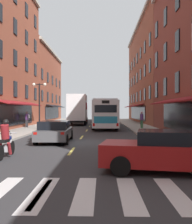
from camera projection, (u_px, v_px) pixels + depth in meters
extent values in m
cube|color=#333335|center=(78.00, 143.00, 16.44)|extent=(34.80, 80.00, 0.10)
cube|color=#DBCC4C|center=(41.00, 193.00, 6.44)|extent=(0.14, 2.40, 0.01)
cube|color=#DBCC4C|center=(72.00, 151.00, 12.94)|extent=(0.14, 2.40, 0.01)
cube|color=#DBCC4C|center=(82.00, 137.00, 19.44)|extent=(0.14, 2.40, 0.01)
cube|color=#DBCC4C|center=(87.00, 130.00, 25.94)|extent=(0.14, 2.40, 0.01)
cube|color=#DBCC4C|center=(90.00, 126.00, 32.43)|extent=(0.14, 2.40, 0.01)
cube|color=#DBCC4C|center=(92.00, 124.00, 38.93)|extent=(0.14, 2.40, 0.01)
cube|color=#DBCC4C|center=(93.00, 122.00, 45.43)|extent=(0.14, 2.40, 0.01)
cube|color=#DBCC4C|center=(94.00, 120.00, 51.93)|extent=(0.14, 2.40, 0.01)
cube|color=silver|center=(41.00, 193.00, 6.44)|extent=(0.50, 2.80, 0.01)
cube|color=silver|center=(85.00, 193.00, 6.42)|extent=(0.50, 2.80, 0.01)
cube|color=silver|center=(130.00, 193.00, 6.39)|extent=(0.50, 2.80, 0.01)
cube|color=silver|center=(174.00, 194.00, 6.37)|extent=(0.50, 2.80, 0.01)
cube|color=#A39E93|center=(171.00, 141.00, 16.31)|extent=(3.00, 80.00, 0.14)
cube|color=black|center=(15.00, 115.00, 26.59)|extent=(0.10, 12.00, 2.10)
cube|color=maroon|center=(22.00, 103.00, 26.56)|extent=(1.38, 11.20, 0.44)
cube|color=black|center=(0.00, 85.00, 22.57)|extent=(0.10, 1.00, 1.60)
cube|color=black|center=(15.00, 89.00, 26.57)|extent=(0.10, 1.00, 1.60)
cube|color=black|center=(27.00, 92.00, 30.57)|extent=(0.10, 1.00, 1.60)
cube|color=black|center=(35.00, 94.00, 34.57)|extent=(0.10, 1.00, 1.60)
cube|color=black|center=(0.00, 49.00, 22.54)|extent=(0.10, 1.00, 1.60)
cube|color=black|center=(15.00, 58.00, 26.54)|extent=(0.10, 1.00, 1.60)
cube|color=black|center=(27.00, 65.00, 30.54)|extent=(0.10, 1.00, 1.60)
cube|color=black|center=(35.00, 70.00, 34.54)|extent=(0.10, 1.00, 1.60)
cube|color=black|center=(0.00, 12.00, 22.52)|extent=(0.10, 1.00, 1.60)
cube|color=black|center=(15.00, 27.00, 26.51)|extent=(0.10, 1.00, 1.60)
cube|color=black|center=(27.00, 37.00, 30.51)|extent=(0.10, 1.00, 1.60)
cube|color=black|center=(35.00, 46.00, 34.51)|extent=(0.10, 1.00, 1.60)
cube|color=black|center=(27.00, 10.00, 30.49)|extent=(0.10, 1.00, 1.60)
cube|color=black|center=(35.00, 22.00, 34.49)|extent=(0.10, 1.00, 1.60)
cube|color=brown|center=(30.00, 86.00, 46.64)|extent=(8.00, 19.90, 12.71)
cube|color=#B2AD9E|center=(53.00, 53.00, 46.49)|extent=(0.44, 19.40, 0.40)
cube|color=black|center=(53.00, 113.00, 46.58)|extent=(0.10, 12.00, 2.10)
cube|color=black|center=(56.00, 106.00, 46.56)|extent=(1.38, 11.20, 0.44)
cube|color=black|center=(42.00, 96.00, 38.56)|extent=(0.10, 1.00, 1.60)
cube|color=black|center=(48.00, 97.00, 42.56)|extent=(0.10, 1.00, 1.60)
cube|color=black|center=(53.00, 98.00, 46.56)|extent=(0.10, 1.00, 1.60)
cube|color=black|center=(56.00, 99.00, 50.56)|extent=(0.10, 1.00, 1.60)
cube|color=black|center=(60.00, 100.00, 54.56)|extent=(0.10, 1.00, 1.60)
cube|color=black|center=(42.00, 74.00, 38.54)|extent=(0.10, 1.00, 1.60)
cube|color=black|center=(48.00, 77.00, 42.54)|extent=(0.10, 1.00, 1.60)
cube|color=black|center=(53.00, 80.00, 46.54)|extent=(0.10, 1.00, 1.60)
cube|color=black|center=(56.00, 83.00, 50.53)|extent=(0.10, 1.00, 1.60)
cube|color=black|center=(60.00, 85.00, 54.53)|extent=(0.10, 1.00, 1.60)
cube|color=maroon|center=(184.00, 99.00, 16.27)|extent=(1.38, 14.93, 0.44)
cube|color=black|center=(177.00, 82.00, 20.05)|extent=(0.10, 1.00, 1.60)
cube|color=black|center=(165.00, 87.00, 23.86)|extent=(0.10, 1.00, 1.60)
cube|color=black|center=(157.00, 90.00, 27.66)|extent=(0.10, 1.00, 1.60)
cube|color=black|center=(177.00, 41.00, 20.02)|extent=(0.10, 1.00, 1.60)
cube|color=black|center=(165.00, 52.00, 23.83)|extent=(0.10, 1.00, 1.60)
cube|color=black|center=(157.00, 60.00, 27.64)|extent=(0.10, 1.00, 1.60)
cube|color=black|center=(165.00, 17.00, 23.80)|extent=(0.10, 1.00, 1.60)
cube|color=black|center=(157.00, 30.00, 27.61)|extent=(0.10, 1.00, 1.60)
cube|color=brown|center=(162.00, 74.00, 42.77)|extent=(8.00, 26.57, 15.93)
cube|color=#B2AD9E|center=(137.00, 28.00, 42.80)|extent=(0.44, 26.07, 0.40)
cube|color=black|center=(137.00, 113.00, 42.92)|extent=(0.10, 16.00, 2.10)
cube|color=maroon|center=(133.00, 106.00, 42.93)|extent=(1.38, 14.93, 0.44)
cube|color=black|center=(150.00, 92.00, 31.47)|extent=(0.10, 1.00, 1.60)
cube|color=black|center=(145.00, 94.00, 35.28)|extent=(0.10, 1.00, 1.60)
cube|color=black|center=(141.00, 96.00, 39.09)|extent=(0.10, 1.00, 1.60)
cube|color=black|center=(137.00, 97.00, 42.90)|extent=(0.10, 1.00, 1.60)
cube|color=black|center=(134.00, 98.00, 46.71)|extent=(0.10, 1.00, 1.60)
cube|color=black|center=(132.00, 99.00, 50.51)|extent=(0.10, 1.00, 1.60)
cube|color=black|center=(130.00, 100.00, 54.32)|extent=(0.10, 1.00, 1.60)
cube|color=black|center=(150.00, 66.00, 31.45)|extent=(0.10, 1.00, 1.60)
cube|color=black|center=(145.00, 71.00, 35.25)|extent=(0.10, 1.00, 1.60)
cube|color=black|center=(141.00, 75.00, 39.06)|extent=(0.10, 1.00, 1.60)
cube|color=black|center=(137.00, 78.00, 42.87)|extent=(0.10, 1.00, 1.60)
cube|color=black|center=(134.00, 80.00, 46.68)|extent=(0.10, 1.00, 1.60)
cube|color=black|center=(132.00, 83.00, 50.49)|extent=(0.10, 1.00, 1.60)
cube|color=black|center=(130.00, 84.00, 54.30)|extent=(0.10, 1.00, 1.60)
cube|color=black|center=(150.00, 40.00, 31.42)|extent=(0.10, 1.00, 1.60)
cube|color=black|center=(145.00, 47.00, 35.23)|extent=(0.10, 1.00, 1.60)
cube|color=black|center=(141.00, 53.00, 39.04)|extent=(0.10, 1.00, 1.60)
cube|color=black|center=(137.00, 58.00, 42.84)|extent=(0.10, 1.00, 1.60)
cube|color=black|center=(134.00, 63.00, 46.65)|extent=(0.10, 1.00, 1.60)
cube|color=black|center=(132.00, 66.00, 50.46)|extent=(0.10, 1.00, 1.60)
cube|color=black|center=(130.00, 69.00, 54.27)|extent=(0.10, 1.00, 1.60)
cube|color=white|center=(104.00, 113.00, 29.65)|extent=(2.82, 11.75, 2.66)
cube|color=silver|center=(104.00, 101.00, 29.64)|extent=(2.60, 10.54, 0.16)
cube|color=black|center=(104.00, 112.00, 29.95)|extent=(2.81, 9.35, 0.96)
cube|color=#193899|center=(104.00, 123.00, 29.66)|extent=(2.85, 11.35, 0.36)
cube|color=black|center=(102.00, 111.00, 35.46)|extent=(2.25, 0.17, 1.10)
cube|color=black|center=(106.00, 109.00, 23.85)|extent=(2.05, 0.17, 0.70)
cube|color=teal|center=(106.00, 120.00, 23.84)|extent=(2.15, 0.15, 0.64)
cube|color=black|center=(106.00, 102.00, 23.83)|extent=(0.70, 0.12, 0.28)
cube|color=red|center=(94.00, 125.00, 23.84)|extent=(0.20, 0.08, 0.28)
cube|color=red|center=(118.00, 125.00, 23.84)|extent=(0.20, 0.08, 0.28)
cylinder|color=black|center=(94.00, 122.00, 33.51)|extent=(0.32, 1.01, 1.00)
cylinder|color=black|center=(112.00, 122.00, 33.51)|extent=(0.32, 1.01, 1.00)
cylinder|color=black|center=(93.00, 125.00, 26.32)|extent=(0.32, 1.01, 1.00)
cylinder|color=black|center=(116.00, 125.00, 26.32)|extent=(0.32, 1.01, 1.00)
cube|color=#B21E19|center=(79.00, 113.00, 38.26)|extent=(2.33, 2.28, 2.40)
cube|color=black|center=(80.00, 108.00, 39.34)|extent=(2.00, 0.13, 0.80)
cube|color=white|center=(77.00, 107.00, 34.72)|extent=(2.46, 4.85, 3.38)
cube|color=maroon|center=(86.00, 106.00, 34.71)|extent=(0.10, 2.89, 0.90)
cube|color=black|center=(78.00, 121.00, 35.86)|extent=(1.99, 6.69, 0.24)
cylinder|color=black|center=(72.00, 121.00, 38.08)|extent=(0.29, 0.90, 0.90)
cylinder|color=black|center=(87.00, 121.00, 38.06)|extent=(0.29, 0.90, 0.90)
cylinder|color=black|center=(69.00, 122.00, 34.03)|extent=(0.29, 0.90, 0.90)
cylinder|color=black|center=(85.00, 122.00, 34.01)|extent=(0.29, 0.90, 0.90)
cube|color=maroon|center=(170.00, 154.00, 8.54)|extent=(4.71, 2.51, 0.72)
cube|color=black|center=(175.00, 138.00, 8.50)|extent=(2.65, 2.00, 0.45)
cylinder|color=black|center=(121.00, 166.00, 8.01)|extent=(0.67, 0.33, 0.64)
cylinder|color=black|center=(125.00, 157.00, 9.65)|extent=(0.67, 0.33, 0.64)
cube|color=#515154|center=(55.00, 134.00, 16.63)|extent=(1.99, 4.39, 0.61)
cube|color=black|center=(54.00, 125.00, 16.46)|extent=(1.78, 2.39, 0.54)
cube|color=red|center=(35.00, 133.00, 14.48)|extent=(0.20, 0.06, 0.14)
cube|color=red|center=(62.00, 133.00, 14.48)|extent=(0.20, 0.06, 0.14)
cylinder|color=black|center=(45.00, 135.00, 18.11)|extent=(0.24, 0.65, 0.64)
cylinder|color=black|center=(71.00, 135.00, 18.11)|extent=(0.24, 0.65, 0.64)
cylinder|color=black|center=(36.00, 140.00, 15.16)|extent=(0.24, 0.65, 0.64)
cylinder|color=black|center=(66.00, 140.00, 15.16)|extent=(0.24, 0.65, 0.64)
cube|color=silver|center=(82.00, 118.00, 46.11)|extent=(1.95, 4.45, 0.69)
cube|color=black|center=(82.00, 115.00, 45.93)|extent=(1.75, 2.42, 0.52)
cube|color=red|center=(77.00, 117.00, 43.93)|extent=(0.20, 0.06, 0.14)
cube|color=red|center=(86.00, 117.00, 43.93)|extent=(0.20, 0.06, 0.14)
cylinder|color=black|center=(78.00, 119.00, 47.62)|extent=(0.24, 0.65, 0.64)
cylinder|color=black|center=(87.00, 119.00, 47.62)|extent=(0.24, 0.65, 0.64)
cylinder|color=black|center=(76.00, 120.00, 44.61)|extent=(0.24, 0.65, 0.64)
cylinder|color=black|center=(87.00, 120.00, 44.61)|extent=(0.24, 0.65, 0.64)
cylinder|color=black|center=(12.00, 148.00, 11.97)|extent=(0.12, 0.62, 0.62)
cylinder|color=black|center=(0.00, 153.00, 10.52)|extent=(0.14, 0.62, 0.62)
cylinder|color=#B2B2B7|center=(11.00, 142.00, 11.85)|extent=(0.08, 0.33, 0.68)
ellipsoid|color=navy|center=(8.00, 138.00, 11.42)|extent=(0.33, 0.57, 0.28)
cube|color=black|center=(4.00, 141.00, 11.02)|extent=(0.27, 0.57, 0.12)
cube|color=#B2B2B7|center=(6.00, 148.00, 11.25)|extent=(0.25, 0.41, 0.30)
cylinder|color=#B2B2B7|center=(10.00, 133.00, 11.75)|extent=(0.62, 0.06, 0.04)
cylinder|color=maroon|center=(5.00, 132.00, 11.09)|extent=(0.35, 0.47, 0.66)
sphere|color=black|center=(6.00, 122.00, 11.20)|extent=(0.26, 0.26, 0.26)
cylinder|color=maroon|center=(1.00, 149.00, 11.13)|extent=(0.15, 0.36, 0.56)
cylinder|color=maroon|center=(9.00, 149.00, 11.13)|extent=(0.15, 0.36, 0.56)
torus|color=black|center=(6.00, 135.00, 16.18)|extent=(0.67, 0.06, 0.66)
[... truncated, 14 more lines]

